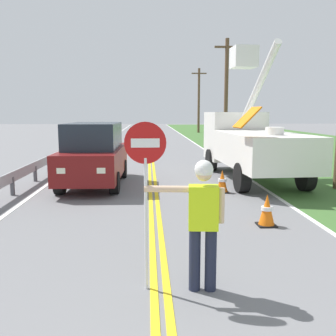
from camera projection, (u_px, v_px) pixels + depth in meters
centerline_yellow_left at (149, 156)px, 20.91m from camera, size 0.11×110.00×0.01m
centerline_yellow_right at (152, 156)px, 20.92m from camera, size 0.11×110.00×0.01m
edge_line_right at (215, 156)px, 21.11m from camera, size 0.12×110.00×0.01m
edge_line_left at (86, 157)px, 20.72m from camera, size 0.12×110.00×0.01m
flagger_worker at (202, 217)px, 5.07m from camera, size 1.08×0.28×1.83m
stop_sign_paddle at (146, 168)px, 5.00m from camera, size 0.56×0.04×2.33m
utility_bucket_truck at (249, 141)px, 14.00m from camera, size 2.67×6.91×4.95m
oncoming_suv_nearest at (94, 154)px, 12.58m from camera, size 1.99×4.64×2.10m
utility_pole_mid at (226, 91)px, 26.97m from camera, size 1.80×0.28×7.64m
utility_pole_far at (199, 99)px, 45.12m from camera, size 1.80×0.28×7.66m
traffic_cone_lead at (267, 211)px, 8.12m from camera, size 0.40×0.40×0.70m
traffic_cone_mid at (222, 182)px, 11.52m from camera, size 0.40×0.40×0.70m
guardrail_left_shoulder at (58, 156)px, 16.74m from camera, size 0.10×32.00×0.71m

